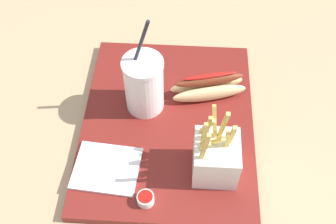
# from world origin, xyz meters

# --- Properties ---
(ground_plane) EXTENTS (2.40, 2.40, 0.02)m
(ground_plane) POSITION_xyz_m (0.00, 0.00, -0.01)
(ground_plane) COLOR tan
(food_tray) EXTENTS (0.45, 0.36, 0.02)m
(food_tray) POSITION_xyz_m (0.00, 0.00, 0.01)
(food_tray) COLOR maroon
(food_tray) RESTS_ON ground_plane
(soda_cup) EXTENTS (0.08, 0.08, 0.23)m
(soda_cup) POSITION_xyz_m (0.04, 0.05, 0.09)
(soda_cup) COLOR white
(soda_cup) RESTS_ON food_tray
(fries_basket) EXTENTS (0.09, 0.08, 0.17)m
(fries_basket) POSITION_xyz_m (-0.11, -0.09, 0.07)
(fries_basket) COLOR white
(fries_basket) RESTS_ON food_tray
(hot_dog_1) EXTENTS (0.09, 0.17, 0.07)m
(hot_dog_1) POSITION_xyz_m (0.08, -0.08, 0.05)
(hot_dog_1) COLOR #E5C689
(hot_dog_1) RESTS_ON food_tray
(ketchup_cup_1) EXTENTS (0.03, 0.03, 0.02)m
(ketchup_cup_1) POSITION_xyz_m (-0.19, 0.03, 0.03)
(ketchup_cup_1) COLOR white
(ketchup_cup_1) RESTS_ON food_tray
(napkin_stack) EXTENTS (0.11, 0.13, 0.01)m
(napkin_stack) POSITION_xyz_m (-0.12, 0.11, 0.02)
(napkin_stack) COLOR white
(napkin_stack) RESTS_ON food_tray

